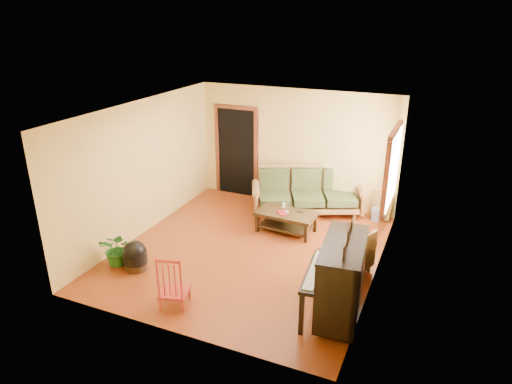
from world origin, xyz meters
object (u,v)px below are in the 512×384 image
at_px(piano, 341,280).
at_px(potted_plant, 117,249).
at_px(red_chair, 174,280).
at_px(coffee_table, 286,222).
at_px(armchair, 347,251).
at_px(ceramic_crock, 376,215).
at_px(sofa, 308,192).
at_px(footstool, 135,259).

bearing_deg(piano, potted_plant, 175.99).
relative_size(red_chair, potted_plant, 1.41).
height_order(coffee_table, piano, piano).
bearing_deg(piano, coffee_table, 120.18).
relative_size(armchair, ceramic_crock, 2.94).
bearing_deg(sofa, potted_plant, -148.98).
xyz_separation_m(sofa, footstool, (-1.98, -3.37, -0.30)).
height_order(coffee_table, armchair, armchair).
height_order(footstool, red_chair, red_chair).
xyz_separation_m(sofa, potted_plant, (-2.34, -3.38, -0.19)).
distance_m(coffee_table, footstool, 3.01).
height_order(armchair, piano, piano).
relative_size(coffee_table, piano, 0.87).
xyz_separation_m(coffee_table, ceramic_crock, (1.56, 1.24, -0.08)).
relative_size(sofa, ceramic_crock, 8.57).
distance_m(armchair, ceramic_crock, 2.28).
relative_size(footstool, potted_plant, 0.67).
distance_m(coffee_table, ceramic_crock, 1.99).
xyz_separation_m(footstool, ceramic_crock, (3.43, 3.60, -0.06)).
distance_m(ceramic_crock, potted_plant, 5.23).
bearing_deg(coffee_table, ceramic_crock, 38.60).
bearing_deg(footstool, potted_plant, -178.99).
height_order(sofa, ceramic_crock, sofa).
bearing_deg(sofa, footstool, -144.69).
height_order(sofa, red_chair, sofa).
height_order(red_chair, ceramic_crock, red_chair).
distance_m(sofa, footstool, 3.93).
bearing_deg(armchair, coffee_table, 165.82).
bearing_deg(sofa, armchair, -81.08).
relative_size(armchair, potted_plant, 1.31).
height_order(piano, ceramic_crock, piano).
bearing_deg(coffee_table, armchair, -35.23).
height_order(piano, red_chair, piano).
bearing_deg(coffee_table, potted_plant, -133.43).
distance_m(armchair, piano, 1.24).
distance_m(sofa, piano, 3.59).
xyz_separation_m(coffee_table, footstool, (-1.87, -2.35, -0.02)).
xyz_separation_m(footstool, potted_plant, (-0.36, -0.01, 0.11)).
xyz_separation_m(armchair, piano, (0.18, -1.22, 0.19)).
relative_size(footstool, ceramic_crock, 1.51).
bearing_deg(ceramic_crock, red_chair, -118.28).
xyz_separation_m(piano, potted_plant, (-3.86, -0.12, -0.29)).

